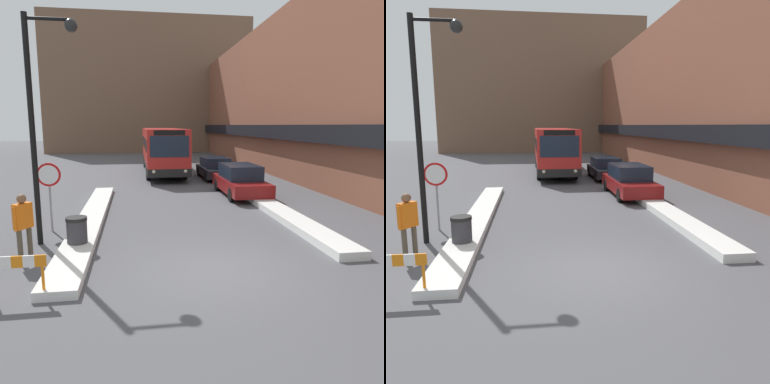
# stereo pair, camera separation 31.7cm
# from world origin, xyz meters

# --- Properties ---
(ground_plane) EXTENTS (160.00, 160.00, 0.00)m
(ground_plane) POSITION_xyz_m (0.00, 0.00, 0.00)
(ground_plane) COLOR #515156
(building_row_right) EXTENTS (5.50, 60.00, 10.88)m
(building_row_right) POSITION_xyz_m (9.98, 24.00, 5.42)
(building_row_right) COLOR brown
(building_row_right) RESTS_ON ground_plane
(building_backdrop_far) EXTENTS (26.00, 8.00, 16.82)m
(building_backdrop_far) POSITION_xyz_m (0.00, 43.49, 8.41)
(building_backdrop_far) COLOR brown
(building_backdrop_far) RESTS_ON ground_plane
(snow_bank_left) EXTENTS (0.90, 12.71, 0.21)m
(snow_bank_left) POSITION_xyz_m (-3.60, 5.23, 0.11)
(snow_bank_left) COLOR silver
(snow_bank_left) RESTS_ON ground_plane
(snow_bank_right) EXTENTS (0.90, 9.11, 0.26)m
(snow_bank_right) POSITION_xyz_m (3.60, 4.60, 0.13)
(snow_bank_right) COLOR silver
(snow_bank_right) RESTS_ON ground_plane
(city_bus) EXTENTS (2.62, 12.24, 3.23)m
(city_bus) POSITION_xyz_m (0.02, 19.29, 1.76)
(city_bus) COLOR red
(city_bus) RESTS_ON ground_plane
(parked_car_front) EXTENTS (1.88, 4.85, 1.54)m
(parked_car_front) POSITION_xyz_m (3.20, 9.51, 0.77)
(parked_car_front) COLOR maroon
(parked_car_front) RESTS_ON ground_plane
(parked_car_middle) EXTENTS (1.88, 4.43, 1.40)m
(parked_car_middle) POSITION_xyz_m (3.20, 15.53, 0.71)
(parked_car_middle) COLOR black
(parked_car_middle) RESTS_ON ground_plane
(stop_sign) EXTENTS (0.76, 0.08, 2.28)m
(stop_sign) POSITION_xyz_m (-4.73, 4.14, 1.65)
(stop_sign) COLOR gray
(stop_sign) RESTS_ON ground_plane
(street_lamp) EXTENTS (1.46, 0.36, 6.45)m
(street_lamp) POSITION_xyz_m (-4.51, 2.80, 3.99)
(street_lamp) COLOR black
(street_lamp) RESTS_ON ground_plane
(pedestrian) EXTENTS (0.44, 0.51, 1.76)m
(pedestrian) POSITION_xyz_m (-4.82, 1.43, 1.06)
(pedestrian) COLOR brown
(pedestrian) RESTS_ON ground_plane
(trash_bin) EXTENTS (0.59, 0.59, 0.95)m
(trash_bin) POSITION_xyz_m (-3.62, 2.09, 0.48)
(trash_bin) COLOR #38383D
(trash_bin) RESTS_ON ground_plane
(construction_barricade) EXTENTS (1.10, 0.06, 0.94)m
(construction_barricade) POSITION_xyz_m (-4.30, -0.96, 0.67)
(construction_barricade) COLOR orange
(construction_barricade) RESTS_ON ground_plane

